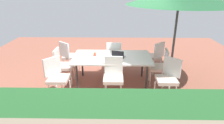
# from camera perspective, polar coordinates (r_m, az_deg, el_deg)

# --- Properties ---
(ground_plane) EXTENTS (10.00, 10.00, 0.02)m
(ground_plane) POSITION_cam_1_polar(r_m,az_deg,el_deg) (5.40, -0.00, -6.22)
(ground_plane) COLOR #935442
(dining_table) EXTENTS (2.06, 1.12, 0.77)m
(dining_table) POSITION_cam_1_polar(r_m,az_deg,el_deg) (5.09, -0.00, 1.11)
(dining_table) COLOR white
(dining_table) RESTS_ON ground_plane
(chair_southwest) EXTENTS (0.59, 0.59, 0.98)m
(chair_southwest) POSITION_cam_1_polar(r_m,az_deg,el_deg) (5.96, 12.63, 1.94)
(chair_southwest) COLOR beige
(chair_southwest) RESTS_ON ground_plane
(chair_west) EXTENTS (0.48, 0.47, 0.98)m
(chair_west) POSITION_cam_1_polar(r_m,az_deg,el_deg) (5.24, 14.07, -0.99)
(chair_west) COLOR beige
(chair_west) RESTS_ON ground_plane
(chair_northwest) EXTENTS (0.59, 0.59, 0.98)m
(chair_northwest) POSITION_cam_1_polar(r_m,az_deg,el_deg) (4.66, 16.37, -4.21)
(chair_northwest) COLOR beige
(chair_northwest) RESTS_ON ground_plane
(chair_southeast) EXTENTS (0.58, 0.59, 0.98)m
(chair_southeast) POSITION_cam_1_polar(r_m,az_deg,el_deg) (5.99, -12.70, 2.04)
(chair_southeast) COLOR beige
(chair_southeast) RESTS_ON ground_plane
(chair_east) EXTENTS (0.46, 0.46, 0.98)m
(chair_east) POSITION_cam_1_polar(r_m,az_deg,el_deg) (5.34, -14.46, -0.62)
(chair_east) COLOR beige
(chair_east) RESTS_ON ground_plane
(chair_south) EXTENTS (0.46, 0.47, 0.98)m
(chair_south) POSITION_cam_1_polar(r_m,az_deg,el_deg) (5.87, 0.51, 2.17)
(chair_south) COLOR beige
(chair_south) RESTS_ON ground_plane
(chair_northeast) EXTENTS (0.59, 0.58, 0.98)m
(chair_northeast) POSITION_cam_1_polar(r_m,az_deg,el_deg) (4.69, -16.19, -4.00)
(chair_northeast) COLOR beige
(chair_northeast) RESTS_ON ground_plane
(chair_north) EXTENTS (0.46, 0.46, 0.98)m
(chair_north) POSITION_cam_1_polar(r_m,az_deg,el_deg) (4.53, 0.42, -4.02)
(chair_north) COLOR beige
(chair_north) RESTS_ON ground_plane
(laptop) EXTENTS (0.37, 0.32, 0.21)m
(laptop) POSITION_cam_1_polar(r_m,az_deg,el_deg) (4.98, 1.93, 1.80)
(laptop) COLOR gray
(laptop) RESTS_ON dining_table
(cup) EXTENTS (0.08, 0.08, 0.09)m
(cup) POSITION_cam_1_polar(r_m,az_deg,el_deg) (5.12, -5.14, 2.30)
(cup) COLOR #CC4C33
(cup) RESTS_ON dining_table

